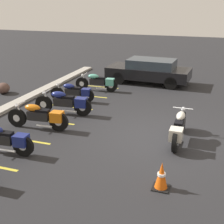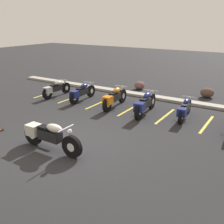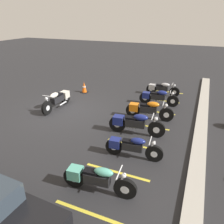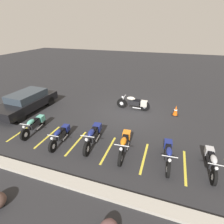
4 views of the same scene
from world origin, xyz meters
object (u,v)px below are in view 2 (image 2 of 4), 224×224
(parked_bike_1, at_px, (82,92))
(parked_bike_4, at_px, (185,109))
(parked_bike_2, at_px, (114,98))
(parked_bike_3, at_px, (145,104))
(motorcycle_cream_featured, at_px, (48,135))
(parked_bike_0, at_px, (55,89))
(landscape_rock_1, at_px, (207,93))
(landscape_rock_0, at_px, (140,85))

(parked_bike_1, height_order, parked_bike_4, parked_bike_1)
(parked_bike_2, relative_size, parked_bike_3, 0.97)
(motorcycle_cream_featured, height_order, parked_bike_0, motorcycle_cream_featured)
(motorcycle_cream_featured, height_order, landscape_rock_1, motorcycle_cream_featured)
(parked_bike_1, relative_size, landscape_rock_1, 2.96)
(parked_bike_2, xyz_separation_m, parked_bike_3, (1.61, -0.14, 0.01))
(parked_bike_4, bearing_deg, parked_bike_1, 87.13)
(parked_bike_0, distance_m, parked_bike_1, 1.66)
(parked_bike_0, bearing_deg, parked_bike_2, -89.09)
(parked_bike_3, height_order, landscape_rock_0, parked_bike_3)
(parked_bike_0, bearing_deg, motorcycle_cream_featured, -138.15)
(motorcycle_cream_featured, relative_size, parked_bike_2, 1.03)
(landscape_rock_0, height_order, landscape_rock_1, landscape_rock_1)
(parked_bike_3, xyz_separation_m, landscape_rock_1, (1.60, 4.15, -0.23))
(motorcycle_cream_featured, relative_size, landscape_rock_0, 3.28)
(parked_bike_2, xyz_separation_m, landscape_rock_1, (3.20, 4.01, -0.21))
(landscape_rock_0, bearing_deg, parked_bike_3, -60.73)
(parked_bike_0, distance_m, landscape_rock_0, 4.83)
(motorcycle_cream_featured, relative_size, parked_bike_4, 1.15)
(motorcycle_cream_featured, bearing_deg, parked_bike_4, 61.16)
(motorcycle_cream_featured, distance_m, parked_bike_2, 4.64)
(parked_bike_0, xyz_separation_m, landscape_rock_1, (6.78, 4.07, -0.17))
(landscape_rock_1, bearing_deg, landscape_rock_0, -175.13)
(motorcycle_cream_featured, relative_size, landscape_rock_1, 3.22)
(parked_bike_0, xyz_separation_m, landscape_rock_0, (3.03, 3.75, -0.19))
(parked_bike_0, bearing_deg, parked_bike_1, -86.45)
(parked_bike_2, xyz_separation_m, parked_bike_4, (3.19, 0.27, -0.05))
(parked_bike_2, distance_m, parked_bike_4, 3.20)
(parked_bike_1, distance_m, landscape_rock_0, 3.91)
(landscape_rock_0, bearing_deg, parked_bike_2, -81.67)
(parked_bike_2, bearing_deg, parked_bike_0, 85.99)
(landscape_rock_0, bearing_deg, landscape_rock_1, 4.87)
(parked_bike_2, bearing_deg, motorcycle_cream_featured, -178.69)
(parked_bike_3, distance_m, landscape_rock_1, 4.45)
(parked_bike_1, height_order, parked_bike_3, parked_bike_3)
(motorcycle_cream_featured, xyz_separation_m, parked_bike_0, (-4.08, 4.56, -0.06))
(parked_bike_0, height_order, landscape_rock_1, parked_bike_0)
(parked_bike_2, height_order, parked_bike_4, parked_bike_2)
(motorcycle_cream_featured, distance_m, parked_bike_4, 5.57)
(parked_bike_0, xyz_separation_m, parked_bike_4, (6.76, 0.32, -0.00))
(parked_bike_1, distance_m, parked_bike_3, 3.53)
(motorcycle_cream_featured, distance_m, landscape_rock_1, 9.04)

